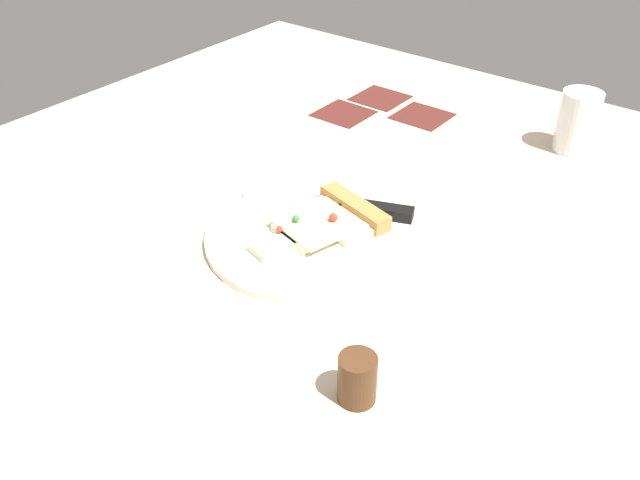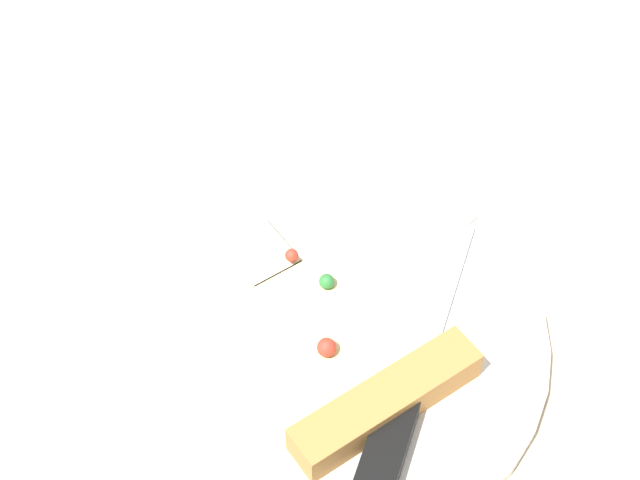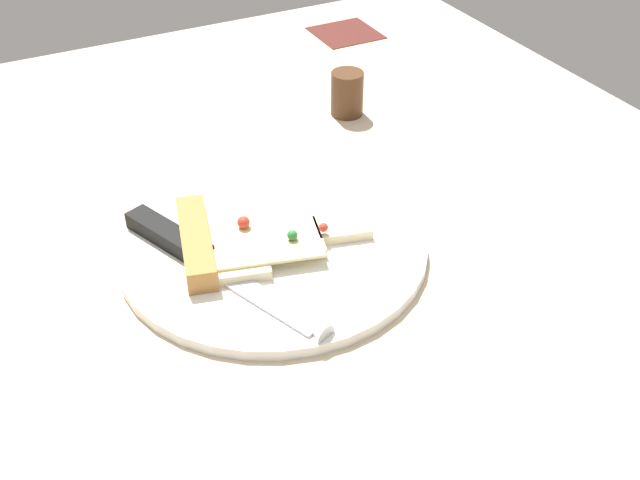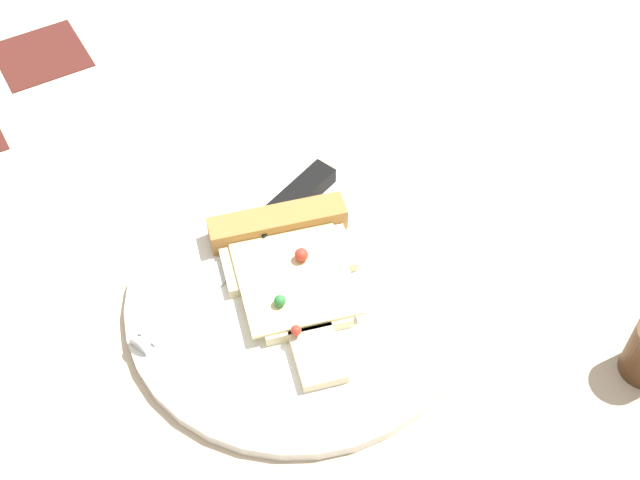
{
  "view_description": "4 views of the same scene",
  "coord_description": "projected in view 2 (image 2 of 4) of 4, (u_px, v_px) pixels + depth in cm",
  "views": [
    {
      "loc": [
        52.01,
        -67.49,
        52.53
      ],
      "look_at": [
        7.15,
        -9.92,
        2.0
      ],
      "focal_mm": 39.4,
      "sensor_mm": 36.0,
      "label": 1
    },
    {
      "loc": [
        28.53,
        12.94,
        47.63
      ],
      "look_at": [
        0.87,
        -10.85,
        3.96
      ],
      "focal_mm": 51.28,
      "sensor_mm": 36.0,
      "label": 2
    },
    {
      "loc": [
        -48.15,
        14.37,
        44.31
      ],
      "look_at": [
        1.43,
        -11.25,
        2.19
      ],
      "focal_mm": 43.51,
      "sensor_mm": 36.0,
      "label": 3
    },
    {
      "loc": [
        -14.08,
        -44.53,
        59.18
      ],
      "look_at": [
        8.08,
        -5.54,
        3.44
      ],
      "focal_mm": 48.11,
      "sensor_mm": 36.0,
      "label": 4
    }
  ],
  "objects": [
    {
      "name": "knife",
      "position": [
        407.0,
        385.0,
        0.53
      ],
      "size": [
        23.08,
        10.83,
        2.45
      ],
      "rotation": [
        0.0,
        0.0,
        1.95
      ],
      "color": "silver",
      "rests_on": "plate"
    },
    {
      "name": "plate",
      "position": [
        317.0,
        333.0,
        0.57
      ],
      "size": [
        28.54,
        28.54,
        1.07
      ],
      "primitive_type": "cylinder",
      "color": "white",
      "rests_on": "ground_plane"
    },
    {
      "name": "ground_plane",
      "position": [
        461.0,
        375.0,
        0.57
      ],
      "size": [
        118.7,
        118.7,
        3.0
      ],
      "color": "#C6B293",
      "rests_on": "ground"
    },
    {
      "name": "pizza_slice",
      "position": [
        342.0,
        351.0,
        0.54
      ],
      "size": [
        13.36,
        18.8,
        2.46
      ],
      "rotation": [
        0.0,
        0.0,
        2.89
      ],
      "color": "beige",
      "rests_on": "plate"
    }
  ]
}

